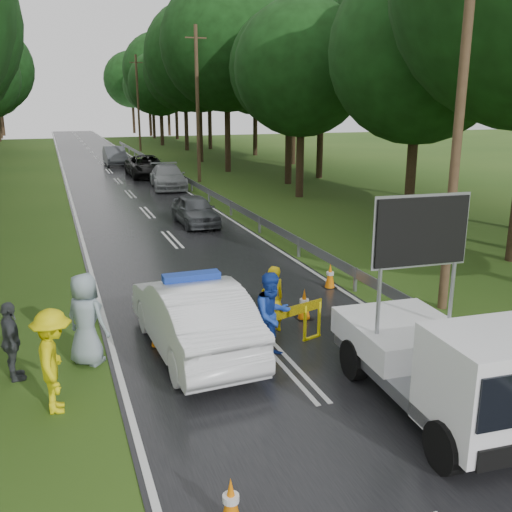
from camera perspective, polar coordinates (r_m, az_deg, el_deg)
name	(u,v)px	position (r m, az deg, el deg)	size (l,w,h in m)	color
ground	(292,370)	(11.91, 3.61, -11.34)	(160.00, 160.00, 0.00)	#274814
road	(118,181)	(40.33, -13.62, 7.28)	(7.00, 140.00, 0.02)	black
guardrail	(172,172)	(40.50, -8.36, 8.34)	(0.12, 60.06, 0.70)	gray
utility_pole_near	(460,112)	(15.10, 19.70, 13.42)	(1.40, 0.24, 10.00)	#473221
utility_pole_mid	(198,105)	(38.92, -5.87, 14.82)	(1.40, 0.24, 10.00)	#473221
utility_pole_far	(138,103)	(64.45, -11.71, 14.75)	(1.40, 0.24, 10.00)	#473221
police_sedan	(193,316)	(12.50, -6.36, -5.98)	(1.99, 5.02, 1.79)	white
work_truck	(450,364)	(10.39, 18.82, -10.22)	(2.33, 4.75, 3.69)	gray
barrier	(283,319)	(12.55, 2.70, -6.31)	(2.19, 0.74, 0.95)	#FCE90D
officer	(273,300)	(13.41, 1.69, -4.37)	(0.60, 0.39, 1.64)	yellow
civilian	(272,315)	(12.11, 1.62, -5.97)	(0.92, 0.71, 1.88)	#193DA8
bystander_left	(54,361)	(10.69, -19.55, -9.87)	(1.22, 0.70, 1.89)	yellow
bystander_mid	(11,342)	(12.16, -23.27, -7.86)	(0.94, 0.39, 1.61)	#3B3F43
bystander_right	(86,319)	(12.30, -16.64, -6.09)	(0.96, 0.62, 1.96)	#8B9DA7
queue_car_first	(195,210)	(25.40, -6.12, 4.58)	(1.54, 3.82, 1.30)	#404448
queue_car_second	(168,177)	(36.42, -8.80, 7.84)	(2.02, 4.98, 1.44)	#A0A3A8
queue_car_third	(147,166)	(42.23, -10.88, 8.81)	(2.53, 5.49, 1.53)	black
queue_car_fourth	(115,156)	(50.65, -13.94, 9.70)	(1.67, 4.78, 1.58)	#45484E
cone_near_left	(231,504)	(7.93, -2.53, -23.53)	(0.35, 0.35, 0.74)	black
cone_center	(221,325)	(13.20, -3.50, -6.95)	(0.33, 0.33, 0.70)	black
cone_far	(304,304)	(14.38, 4.83, -4.85)	(0.38, 0.38, 0.81)	black
cone_left_mid	(157,333)	(13.00, -9.89, -7.55)	(0.33, 0.33, 0.69)	black
cone_right	(330,276)	(16.82, 7.42, -2.01)	(0.36, 0.36, 0.76)	black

